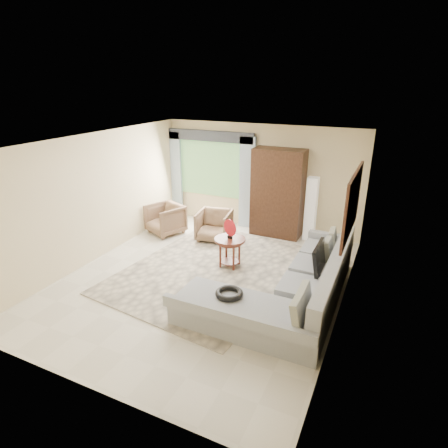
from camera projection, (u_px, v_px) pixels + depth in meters
The scene contains 17 objects.
ground at pixel (204, 279), 7.16m from camera, with size 6.00×6.00×0.00m, color silver.
area_rug at pixel (212, 269), 7.50m from camera, with size 3.00×4.00×0.02m, color beige.
sectional_sofa at pixel (294, 292), 6.20m from camera, with size 2.30×3.46×0.90m.
tv_screen at pixel (320, 258), 6.40m from camera, with size 0.06×0.74×0.48m, color black.
garden_hose at pixel (229, 293), 5.66m from camera, with size 0.43×0.43×0.09m, color black.
coffee_table at pixel (230, 252), 7.52m from camera, with size 0.62×0.62×0.62m.
red_disc at pixel (230, 228), 7.33m from camera, with size 0.34×0.34×0.03m, color red.
armchair_left at pixel (165, 219), 9.18m from camera, with size 0.77×0.79×0.72m, color olive.
armchair_right at pixel (214, 225), 8.81m from camera, with size 0.75×0.77×0.70m, color #8D6F4D.
potted_plant at pixel (170, 209), 10.19m from camera, with size 0.48×0.42×0.54m, color #999999.
armoire at pixel (278, 193), 8.86m from camera, with size 1.20×0.55×2.10m, color black.
floor_lamp at pixel (311, 209), 8.70m from camera, with size 0.24×0.24×1.50m, color silver.
window at pixel (211, 169), 9.69m from camera, with size 1.80×0.04×1.40m, color #669E59.
curtain_left at pixel (175, 175), 10.12m from camera, with size 0.40×0.08×2.30m, color #9EB7CC.
curtain_right at pixel (247, 183), 9.29m from camera, with size 0.40×0.08×2.30m, color #9EB7CC.
valance at pixel (209, 136), 9.32m from camera, with size 2.40×0.12×0.26m, color #1E232D.
wall_mirror at pixel (352, 204), 5.85m from camera, with size 0.05×1.70×1.05m.
Camera 1 is at (3.00, -5.54, 3.58)m, focal length 30.00 mm.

